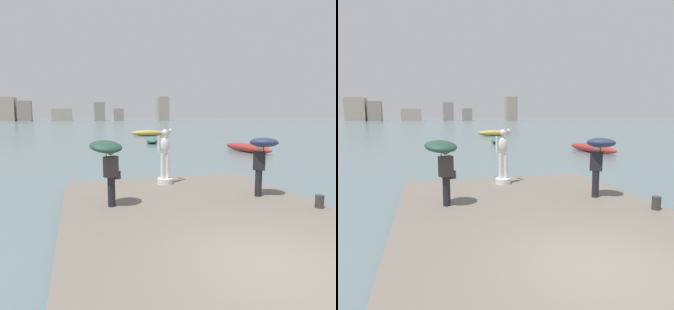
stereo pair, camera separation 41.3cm
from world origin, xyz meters
TOP-DOWN VIEW (x-y plane):
  - ground_plane at (0.00, 40.00)m, footprint 400.00×400.00m
  - pier at (0.00, 2.49)m, footprint 7.57×10.98m
  - statue_white_figure at (-0.07, 6.76)m, footprint 0.59×0.86m
  - onlooker_left at (-2.46, 4.33)m, footprint 1.24×1.26m
  - onlooker_right at (2.47, 4.09)m, footprint 1.27×1.28m
  - mooring_bollard at (3.36, 2.48)m, footprint 0.24×0.24m
  - boat_near at (4.47, 27.71)m, footprint 1.92×3.60m
  - boat_mid at (10.13, 17.74)m, footprint 1.94×5.49m
  - boat_far at (6.52, 38.70)m, footprint 4.92×1.92m
  - distant_skyline at (-8.34, 148.15)m, footprint 79.12×10.97m

SIDE VIEW (x-z plane):
  - ground_plane at x=0.00m, z-range 0.00..0.00m
  - pier at x=0.00m, z-range 0.00..0.40m
  - boat_near at x=4.47m, z-range 0.00..0.61m
  - boat_mid at x=10.13m, z-range 0.00..0.70m
  - boat_far at x=6.52m, z-range 0.00..0.86m
  - mooring_bollard at x=3.36m, z-range 0.40..0.78m
  - statue_white_figure at x=-0.07m, z-range 0.20..2.34m
  - onlooker_left at x=-2.46m, z-range 0.91..2.91m
  - onlooker_right at x=2.47m, z-range 0.94..2.91m
  - distant_skyline at x=-8.34m, z-range -1.34..10.50m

